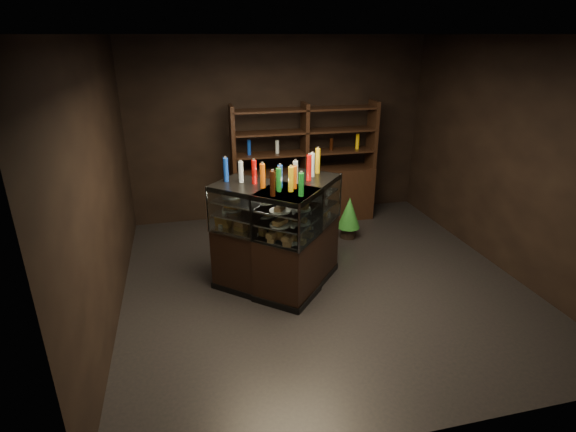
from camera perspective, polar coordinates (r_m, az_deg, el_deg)
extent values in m
plane|color=black|center=(5.95, 4.36, -8.24)|extent=(5.00, 5.00, 0.00)
cube|color=black|center=(7.70, -1.05, 10.88)|extent=(5.00, 0.02, 3.00)
cube|color=black|center=(3.25, 18.67, -6.70)|extent=(5.00, 0.02, 3.00)
cube|color=black|center=(6.56, 26.20, 6.63)|extent=(0.02, 5.00, 3.00)
cube|color=black|center=(5.17, -22.60, 3.51)|extent=(0.02, 5.00, 3.00)
cube|color=black|center=(5.14, 5.39, 22.02)|extent=(5.00, 5.00, 0.02)
cube|color=black|center=(5.68, 1.25, -5.15)|extent=(1.26, 1.32, 0.80)
cube|color=black|center=(5.85, 1.22, -8.28)|extent=(1.29, 1.36, 0.08)
cube|color=black|center=(5.32, 1.33, 3.81)|extent=(1.26, 1.32, 0.06)
cube|color=silver|center=(5.50, 1.28, -1.37)|extent=(1.19, 1.25, 0.02)
cube|color=silver|center=(5.43, 1.30, 0.45)|extent=(1.19, 1.25, 0.02)
cube|color=silver|center=(5.37, 1.31, 2.12)|extent=(1.19, 1.25, 0.02)
cube|color=white|center=(5.28, 4.38, 0.72)|extent=(0.80, 0.93, 0.56)
cylinder|color=silver|center=(5.82, 6.64, 2.68)|extent=(0.03, 0.03, 0.58)
cylinder|color=silver|center=(4.77, 1.41, -1.64)|extent=(0.03, 0.03, 0.58)
cube|color=black|center=(5.57, -2.85, -5.74)|extent=(1.32, 1.27, 0.80)
cube|color=black|center=(5.75, -2.79, -8.90)|extent=(1.36, 1.31, 0.08)
cube|color=black|center=(5.21, -3.05, 3.37)|extent=(1.32, 1.27, 0.06)
cube|color=silver|center=(5.40, -2.93, -1.89)|extent=(1.25, 1.20, 0.02)
cube|color=silver|center=(5.32, -2.97, -0.05)|extent=(1.25, 1.20, 0.02)
cube|color=silver|center=(5.26, -3.01, 1.65)|extent=(1.25, 1.20, 0.02)
cube|color=white|center=(5.04, -4.83, -0.36)|extent=(0.92, 0.82, 0.56)
cylinder|color=silver|center=(4.77, 1.41, -1.64)|extent=(0.03, 0.03, 0.58)
cylinder|color=silver|center=(5.39, -10.24, 0.86)|extent=(0.03, 0.03, 0.58)
cube|color=gold|center=(5.06, -0.94, -3.10)|extent=(0.19, 0.20, 0.06)
cube|color=gold|center=(5.27, 0.37, -2.04)|extent=(0.19, 0.20, 0.06)
cube|color=gold|center=(5.48, 1.57, -1.06)|extent=(0.19, 0.20, 0.06)
cube|color=gold|center=(5.69, 2.69, -0.16)|extent=(0.19, 0.20, 0.06)
cube|color=gold|center=(5.91, 3.72, 0.68)|extent=(0.19, 0.20, 0.06)
cylinder|color=white|center=(5.04, -1.00, -1.10)|extent=(0.24, 0.24, 0.02)
cube|color=gold|center=(5.03, -1.00, -0.74)|extent=(0.17, 0.18, 0.05)
cylinder|color=white|center=(5.43, 1.30, 0.62)|extent=(0.24, 0.24, 0.02)
cube|color=gold|center=(5.41, 1.30, 0.96)|extent=(0.17, 0.18, 0.05)
cylinder|color=white|center=(5.82, 3.29, 2.11)|extent=(0.24, 0.24, 0.02)
cube|color=gold|center=(5.81, 3.30, 2.43)|extent=(0.17, 0.18, 0.05)
cylinder|color=white|center=(4.98, -1.01, 0.69)|extent=(0.24, 0.24, 0.02)
cube|color=gold|center=(4.97, -1.01, 1.06)|extent=(0.17, 0.18, 0.05)
cylinder|color=white|center=(5.37, 1.32, 2.30)|extent=(0.24, 0.24, 0.02)
cube|color=gold|center=(5.35, 1.32, 2.64)|extent=(0.17, 0.18, 0.05)
cylinder|color=white|center=(5.76, 3.33, 3.69)|extent=(0.24, 0.24, 0.02)
cube|color=gold|center=(5.75, 3.34, 4.01)|extent=(0.17, 0.18, 0.05)
cube|color=gold|center=(5.62, -7.59, -0.63)|extent=(0.19, 0.19, 0.06)
cube|color=gold|center=(5.48, -5.40, -1.13)|extent=(0.19, 0.19, 0.06)
cube|color=gold|center=(5.36, -3.11, -1.64)|extent=(0.19, 0.19, 0.06)
cube|color=gold|center=(5.24, -0.71, -2.18)|extent=(0.19, 0.19, 0.06)
cube|color=gold|center=(5.13, 1.80, -2.73)|extent=(0.19, 0.19, 0.06)
cylinder|color=white|center=(5.55, -7.08, 0.97)|extent=(0.24, 0.24, 0.02)
cube|color=gold|center=(5.54, -7.10, 1.30)|extent=(0.18, 0.18, 0.05)
cylinder|color=white|center=(5.32, -2.98, 0.13)|extent=(0.24, 0.24, 0.02)
cube|color=gold|center=(5.30, -2.98, 0.47)|extent=(0.18, 0.18, 0.05)
cylinder|color=white|center=(5.11, 1.49, -0.80)|extent=(0.24, 0.24, 0.02)
cube|color=gold|center=(5.09, 1.49, -0.44)|extent=(0.18, 0.18, 0.05)
cylinder|color=white|center=(5.50, -7.16, 2.61)|extent=(0.24, 0.24, 0.02)
cube|color=gold|center=(5.49, -7.18, 2.95)|extent=(0.18, 0.18, 0.05)
cylinder|color=white|center=(5.25, -3.01, 1.83)|extent=(0.24, 0.24, 0.02)
cube|color=gold|center=(5.24, -3.02, 2.19)|extent=(0.18, 0.18, 0.05)
cylinder|color=white|center=(5.04, 1.50, 0.97)|extent=(0.24, 0.24, 0.02)
cube|color=gold|center=(5.03, 1.51, 1.34)|extent=(0.18, 0.18, 0.05)
cylinder|color=yellow|center=(4.83, -1.31, 4.02)|extent=(0.06, 0.06, 0.28)
cylinder|color=silver|center=(4.79, -1.32, 5.73)|extent=(0.03, 0.03, 0.02)
cylinder|color=silver|center=(4.97, -0.37, 4.57)|extent=(0.06, 0.06, 0.28)
cylinder|color=silver|center=(4.93, -0.38, 6.23)|extent=(0.03, 0.03, 0.02)
cylinder|color=#D8590A|center=(5.12, 0.51, 5.08)|extent=(0.06, 0.06, 0.28)
cylinder|color=silver|center=(5.08, 0.52, 6.70)|extent=(0.03, 0.03, 0.02)
cylinder|color=black|center=(5.27, 1.35, 5.56)|extent=(0.06, 0.06, 0.28)
cylinder|color=silver|center=(5.23, 1.36, 7.14)|extent=(0.03, 0.03, 0.02)
cylinder|color=#B20C0A|center=(5.41, 2.14, 6.02)|extent=(0.06, 0.06, 0.28)
cylinder|color=silver|center=(5.38, 2.16, 7.56)|extent=(0.03, 0.03, 0.02)
cylinder|color=#147223|center=(5.56, 2.89, 6.45)|extent=(0.06, 0.06, 0.28)
cylinder|color=silver|center=(5.53, 2.92, 7.95)|extent=(0.03, 0.03, 0.02)
cylinder|color=#0F38B2|center=(5.71, 3.60, 6.86)|extent=(0.06, 0.06, 0.28)
cylinder|color=silver|center=(5.68, 3.64, 8.32)|extent=(0.03, 0.03, 0.02)
cylinder|color=yellow|center=(5.43, -7.74, 5.87)|extent=(0.06, 0.06, 0.28)
cylinder|color=silver|center=(5.39, -7.83, 7.40)|extent=(0.03, 0.03, 0.02)
cylinder|color=silver|center=(5.33, -6.24, 5.64)|extent=(0.06, 0.06, 0.28)
cylinder|color=silver|center=(5.29, -6.31, 7.20)|extent=(0.03, 0.03, 0.02)
cylinder|color=#D8590A|center=(5.24, -4.69, 5.41)|extent=(0.06, 0.06, 0.28)
cylinder|color=silver|center=(5.20, -4.74, 6.99)|extent=(0.03, 0.03, 0.02)
cylinder|color=black|center=(5.15, -3.08, 5.16)|extent=(0.06, 0.06, 0.28)
cylinder|color=silver|center=(5.11, -3.12, 6.77)|extent=(0.03, 0.03, 0.02)
cylinder|color=#B20C0A|center=(5.07, -1.42, 4.90)|extent=(0.06, 0.06, 0.28)
cylinder|color=silver|center=(5.03, -1.44, 6.53)|extent=(0.03, 0.03, 0.02)
cylinder|color=#147223|center=(4.99, 0.29, 4.63)|extent=(0.06, 0.06, 0.28)
cylinder|color=silver|center=(4.95, 0.29, 6.28)|extent=(0.03, 0.03, 0.02)
cylinder|color=#0F38B2|center=(4.92, 2.05, 4.34)|extent=(0.06, 0.06, 0.28)
cylinder|color=silver|center=(4.87, 2.07, 6.02)|extent=(0.03, 0.03, 0.02)
cylinder|color=black|center=(7.17, 7.65, -2.04)|extent=(0.24, 0.24, 0.18)
cone|color=#1B5B1A|center=(7.04, 7.78, 0.44)|extent=(0.35, 0.35, 0.49)
cone|color=#1B5B1A|center=(6.99, 7.85, 1.68)|extent=(0.28, 0.28, 0.34)
cube|color=black|center=(7.63, 2.03, 2.57)|extent=(2.40, 0.45, 0.90)
cube|color=black|center=(7.15, -7.07, 9.43)|extent=(0.06, 0.38, 1.10)
cube|color=black|center=(7.35, 2.14, 9.93)|extent=(0.06, 0.38, 1.10)
cube|color=black|center=(7.73, 10.67, 10.18)|extent=(0.06, 0.38, 1.10)
cube|color=black|center=(7.41, 2.11, 8.04)|extent=(2.35, 0.41, 0.03)
cube|color=black|center=(7.33, 2.15, 10.70)|extent=(2.35, 0.41, 0.03)
cube|color=black|center=(7.27, 2.19, 13.40)|extent=(2.35, 0.41, 0.03)
cylinder|color=yellow|center=(7.21, -4.96, 8.59)|extent=(0.06, 0.06, 0.22)
cylinder|color=silver|center=(7.28, -1.38, 8.81)|extent=(0.06, 0.06, 0.22)
cylinder|color=#D8590A|center=(7.38, 2.13, 8.99)|extent=(0.06, 0.06, 0.22)
cylinder|color=black|center=(7.51, 5.53, 9.13)|extent=(0.06, 0.06, 0.22)
cylinder|color=#B20C0A|center=(7.66, 8.81, 9.23)|extent=(0.06, 0.06, 0.22)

